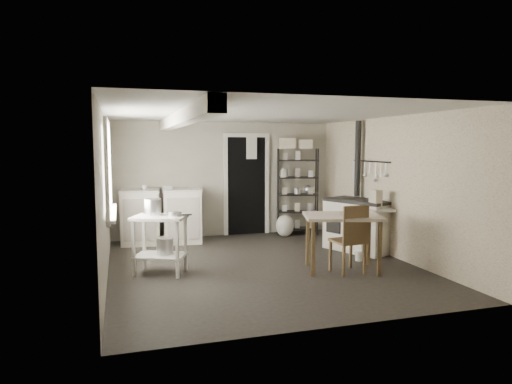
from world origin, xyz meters
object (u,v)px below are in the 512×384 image
object	(u,v)px
prep_table	(160,246)
stove	(359,226)
stockpot	(153,208)
flour_sack	(285,225)
shelf_rack	(297,188)
work_table	(342,245)
chair	(348,239)
base_cabinets	(162,219)

from	to	relation	value
prep_table	stove	xyz separation A→B (m)	(3.44, 0.48, 0.04)
stockpot	stove	bearing A→B (deg)	6.04
flour_sack	stove	bearing A→B (deg)	-61.91
prep_table	stockpot	xyz separation A→B (m)	(-0.08, 0.11, 0.54)
shelf_rack	stove	bearing A→B (deg)	-58.49
shelf_rack	flour_sack	bearing A→B (deg)	-132.23
prep_table	shelf_rack	bearing A→B (deg)	36.41
work_table	flour_sack	size ratio (longest dim) A/B	2.43
chair	stove	bearing A→B (deg)	49.07
base_cabinets	chair	world-z (taller)	chair
base_cabinets	work_table	distance (m)	3.60
stove	chair	bearing A→B (deg)	-149.32
stockpot	shelf_rack	bearing A→B (deg)	34.35
stove	flour_sack	world-z (taller)	stove
stockpot	chair	size ratio (longest dim) A/B	0.26
stockpot	stove	distance (m)	3.58
stove	work_table	distance (m)	1.39
stockpot	work_table	world-z (taller)	stockpot
stove	work_table	world-z (taller)	stove
shelf_rack	chair	distance (m)	2.99
chair	base_cabinets	bearing A→B (deg)	124.26
shelf_rack	base_cabinets	bearing A→B (deg)	-161.74
work_table	flour_sack	world-z (taller)	work_table
base_cabinets	work_table	bearing A→B (deg)	-43.80
stockpot	stove	size ratio (longest dim) A/B	0.23
work_table	shelf_rack	bearing A→B (deg)	81.47
shelf_rack	flour_sack	world-z (taller)	shelf_rack
shelf_rack	stove	distance (m)	1.85
stockpot	shelf_rack	world-z (taller)	shelf_rack
shelf_rack	flour_sack	distance (m)	0.82
stockpot	work_table	size ratio (longest dim) A/B	0.24
base_cabinets	flour_sack	distance (m)	2.44
prep_table	work_table	xyz separation A→B (m)	(2.56, -0.60, -0.02)
base_cabinets	shelf_rack	distance (m)	2.82
stockpot	base_cabinets	xyz separation A→B (m)	(0.29, 2.02, -0.48)
stove	chair	world-z (taller)	chair
prep_table	work_table	size ratio (longest dim) A/B	0.77
stockpot	chair	bearing A→B (deg)	-17.35
flour_sack	work_table	bearing A→B (deg)	-91.59
prep_table	shelf_rack	distance (m)	3.75
prep_table	flour_sack	distance (m)	3.31
stove	shelf_rack	bearing A→B (deg)	80.99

